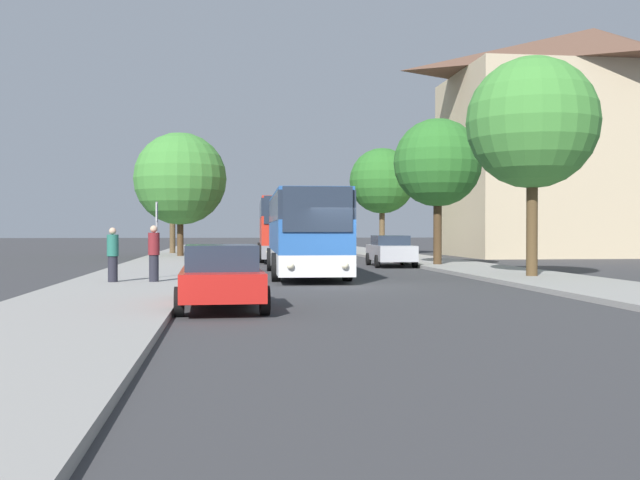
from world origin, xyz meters
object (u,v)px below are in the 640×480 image
(tree_right_near, at_px, (438,163))
(bus_stop_sign, at_px, (157,231))
(bus_middle, at_px, (281,228))
(parked_car_right_near, at_px, (391,250))
(parked_car_left_curb, at_px, (221,276))
(bus_front, at_px, (305,232))
(pedestrian_waiting_near, at_px, (113,255))
(tree_right_mid, at_px, (382,181))
(tree_right_far, at_px, (532,123))
(tree_left_near, at_px, (180,179))
(tree_left_far, at_px, (172,177))
(pedestrian_waiting_far, at_px, (154,253))

(tree_right_near, bearing_deg, bus_stop_sign, -145.22)
(bus_middle, bearing_deg, parked_car_right_near, -56.17)
(bus_stop_sign, bearing_deg, parked_car_left_curb, -76.46)
(parked_car_left_curb, height_order, parked_car_right_near, parked_car_right_near)
(bus_front, height_order, parked_car_left_curb, bus_front)
(parked_car_right_near, bearing_deg, tree_right_near, 155.32)
(pedestrian_waiting_near, relative_size, tree_right_near, 0.25)
(bus_stop_sign, distance_m, tree_right_mid, 30.56)
(parked_car_right_near, bearing_deg, tree_right_far, 107.83)
(tree_left_near, bearing_deg, tree_right_near, -45.45)
(bus_stop_sign, bearing_deg, tree_left_far, 92.99)
(pedestrian_waiting_near, xyz_separation_m, tree_right_near, (13.57, 10.71, 3.98))
(bus_middle, bearing_deg, tree_right_mid, 52.41)
(parked_car_left_curb, bearing_deg, pedestrian_waiting_near, 113.63)
(tree_left_near, distance_m, tree_left_far, 5.98)
(bus_middle, xyz_separation_m, parked_car_right_near, (4.81, -7.74, -1.10))
(bus_front, xyz_separation_m, tree_right_far, (7.78, -3.62, 3.88))
(parked_car_left_curb, relative_size, tree_left_far, 0.52)
(tree_left_near, distance_m, tree_right_mid, 15.12)
(bus_middle, height_order, tree_right_near, tree_right_near)
(tree_left_far, relative_size, tree_right_far, 1.00)
(bus_front, height_order, tree_right_mid, tree_right_mid)
(parked_car_left_curb, bearing_deg, tree_right_far, 37.04)
(bus_stop_sign, relative_size, tree_left_far, 0.33)
(bus_stop_sign, bearing_deg, bus_front, 28.39)
(parked_car_right_near, distance_m, tree_left_far, 22.01)
(pedestrian_waiting_near, xyz_separation_m, tree_left_near, (0.63, 23.85, 4.01))
(bus_stop_sign, distance_m, tree_left_far, 27.94)
(bus_stop_sign, relative_size, tree_right_far, 0.33)
(tree_left_far, xyz_separation_m, tree_right_near, (13.85, -19.03, -0.56))
(pedestrian_waiting_near, bearing_deg, tree_left_far, -51.21)
(parked_car_left_curb, xyz_separation_m, pedestrian_waiting_near, (-3.44, 7.31, 0.26))
(bus_front, bearing_deg, tree_right_mid, 73.05)
(bus_front, height_order, tree_left_far, tree_left_far)
(tree_left_near, relative_size, tree_right_far, 1.00)
(parked_car_right_near, bearing_deg, pedestrian_waiting_far, 51.48)
(bus_front, distance_m, bus_middle, 14.49)
(pedestrian_waiting_near, height_order, tree_right_mid, tree_right_mid)
(tree_right_mid, relative_size, tree_right_far, 0.97)
(tree_left_far, bearing_deg, bus_middle, -55.71)
(bus_front, relative_size, parked_car_left_curb, 2.82)
(tree_left_near, bearing_deg, parked_car_right_near, -48.01)
(bus_middle, bearing_deg, tree_right_far, -65.09)
(parked_car_left_curb, bearing_deg, tree_right_mid, 71.26)
(bus_middle, bearing_deg, tree_left_far, 126.27)
(bus_middle, distance_m, pedestrian_waiting_far, 20.29)
(parked_car_left_curb, height_order, pedestrian_waiting_near, pedestrian_waiting_near)
(parked_car_right_near, distance_m, pedestrian_waiting_near, 16.46)
(bus_front, relative_size, tree_right_near, 1.64)
(parked_car_right_near, distance_m, tree_right_mid, 18.35)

